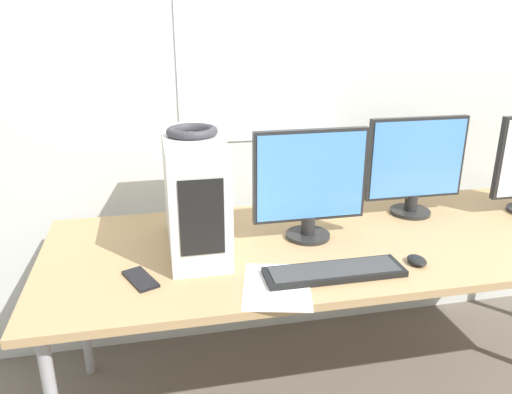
# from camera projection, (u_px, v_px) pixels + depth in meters

# --- Properties ---
(wall_back) EXTENTS (8.00, 0.07, 2.70)m
(wall_back) POSITION_uv_depth(u_px,v_px,m) (319.00, 58.00, 2.23)
(wall_back) COLOR silver
(wall_back) RESTS_ON ground_plane
(desk) EXTENTS (2.37, 0.85, 0.72)m
(desk) POSITION_uv_depth(u_px,v_px,m) (358.00, 247.00, 1.94)
(desk) COLOR tan
(desk) RESTS_ON ground_plane
(pc_tower) EXTENTS (0.20, 0.48, 0.42)m
(pc_tower) POSITION_uv_depth(u_px,v_px,m) (195.00, 193.00, 1.78)
(pc_tower) COLOR silver
(pc_tower) RESTS_ON desk
(headphones) EXTENTS (0.18, 0.18, 0.03)m
(headphones) POSITION_uv_depth(u_px,v_px,m) (192.00, 131.00, 1.70)
(headphones) COLOR #333338
(headphones) RESTS_ON pc_tower
(monitor_main) EXTENTS (0.43, 0.17, 0.42)m
(monitor_main) POSITION_uv_depth(u_px,v_px,m) (310.00, 183.00, 1.86)
(monitor_main) COLOR black
(monitor_main) RESTS_ON desk
(monitor_right_near) EXTENTS (0.43, 0.17, 0.42)m
(monitor_right_near) POSITION_uv_depth(u_px,v_px,m) (416.00, 165.00, 2.09)
(monitor_right_near) COLOR black
(monitor_right_near) RESTS_ON desk
(keyboard) EXTENTS (0.47, 0.13, 0.02)m
(keyboard) POSITION_uv_depth(u_px,v_px,m) (334.00, 272.00, 1.65)
(keyboard) COLOR black
(keyboard) RESTS_ON desk
(mouse) EXTENTS (0.06, 0.08, 0.03)m
(mouse) POSITION_uv_depth(u_px,v_px,m) (417.00, 260.00, 1.72)
(mouse) COLOR black
(mouse) RESTS_ON desk
(cell_phone) EXTENTS (0.12, 0.17, 0.01)m
(cell_phone) POSITION_uv_depth(u_px,v_px,m) (140.00, 279.00, 1.61)
(cell_phone) COLOR black
(cell_phone) RESTS_ON desk
(paper_sheet_front) EXTENTS (0.27, 0.34, 0.00)m
(paper_sheet_front) POSITION_uv_depth(u_px,v_px,m) (277.00, 286.00, 1.58)
(paper_sheet_front) COLOR white
(paper_sheet_front) RESTS_ON desk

